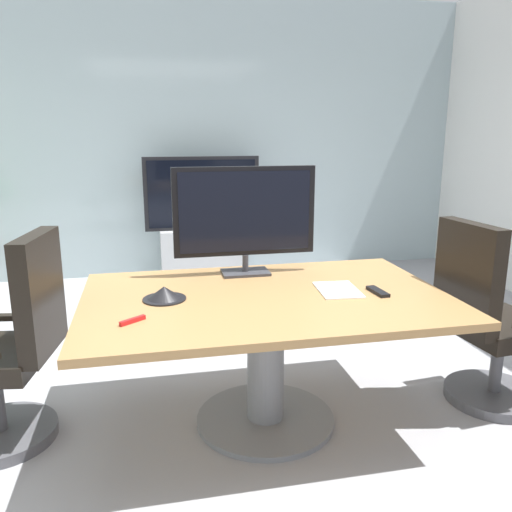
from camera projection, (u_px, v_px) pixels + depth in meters
ground_plane at (243, 408)px, 3.00m from camera, size 7.19×7.19×0.00m
wall_back_glass_partition at (190, 138)px, 5.59m from camera, size 6.17×0.10×2.97m
conference_table at (266, 328)px, 2.74m from camera, size 1.89×1.21×0.74m
office_chair_left at (11, 358)px, 2.60m from camera, size 0.63×0.61×1.09m
office_chair_right at (487, 330)px, 2.96m from camera, size 0.62×0.59×1.09m
tv_monitor at (245, 214)px, 3.02m from camera, size 0.84×0.18×0.64m
wall_display_unit at (203, 239)px, 5.51m from camera, size 1.20×0.36×1.31m
conference_phone at (164, 294)px, 2.61m from camera, size 0.22×0.22×0.07m
remote_control at (378, 291)px, 2.72m from camera, size 0.06×0.17×0.02m
whiteboard_marker at (133, 320)px, 2.31m from camera, size 0.12×0.09×0.02m
paper_notepad at (338, 290)px, 2.77m from camera, size 0.23×0.32×0.01m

